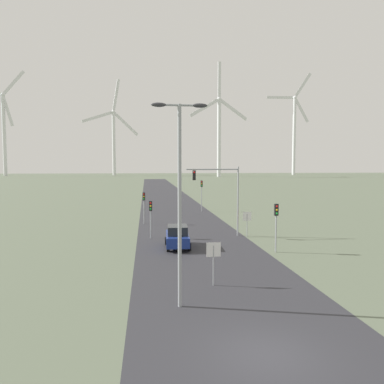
{
  "coord_description": "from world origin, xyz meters",
  "views": [
    {
      "loc": [
        -4.15,
        -12.4,
        6.68
      ],
      "look_at": [
        0.0,
        21.35,
        4.24
      ],
      "focal_mm": 35.0,
      "sensor_mm": 36.0,
      "label": 1
    }
  ],
  "objects_px": {
    "stop_sign_far": "(247,220)",
    "traffic_light_mast_overhead": "(221,187)",
    "wind_turbine_center": "(219,128)",
    "streetlamp": "(180,181)",
    "traffic_light_post_mid_right": "(202,189)",
    "traffic_light_post_mid_left": "(144,201)",
    "stop_sign_near": "(214,255)",
    "wind_turbine_right": "(294,129)",
    "traffic_light_post_near_right": "(276,217)",
    "wind_turbine_left": "(114,135)",
    "traffic_light_post_near_left": "(151,211)",
    "car_approaching": "(177,237)",
    "wind_turbine_far_left": "(4,127)"
  },
  "relations": [
    {
      "from": "stop_sign_far",
      "to": "traffic_light_post_mid_right",
      "type": "distance_m",
      "value": 19.87
    },
    {
      "from": "wind_turbine_center",
      "to": "wind_turbine_right",
      "type": "distance_m",
      "value": 70.46
    },
    {
      "from": "streetlamp",
      "to": "wind_turbine_center",
      "type": "distance_m",
      "value": 201.67
    },
    {
      "from": "traffic_light_post_mid_left",
      "to": "wind_turbine_far_left",
      "type": "distance_m",
      "value": 226.39
    },
    {
      "from": "traffic_light_post_near_left",
      "to": "traffic_light_post_mid_right",
      "type": "bearing_deg",
      "value": 68.47
    },
    {
      "from": "streetlamp",
      "to": "traffic_light_post_mid_right",
      "type": "bearing_deg",
      "value": 79.91
    },
    {
      "from": "stop_sign_near",
      "to": "traffic_light_post_mid_right",
      "type": "xyz_separation_m",
      "value": [
        4.3,
        33.26,
        1.56
      ]
    },
    {
      "from": "stop_sign_far",
      "to": "traffic_light_mast_overhead",
      "type": "relative_size",
      "value": 0.36
    },
    {
      "from": "streetlamp",
      "to": "traffic_light_post_mid_right",
      "type": "distance_m",
      "value": 36.79
    },
    {
      "from": "wind_turbine_center",
      "to": "traffic_light_post_near_right",
      "type": "bearing_deg",
      "value": -99.79
    },
    {
      "from": "wind_turbine_left",
      "to": "wind_turbine_center",
      "type": "distance_m",
      "value": 75.88
    },
    {
      "from": "wind_turbine_left",
      "to": "traffic_light_post_near_left",
      "type": "bearing_deg",
      "value": -84.44
    },
    {
      "from": "wind_turbine_left",
      "to": "traffic_light_mast_overhead",
      "type": "bearing_deg",
      "value": -82.77
    },
    {
      "from": "traffic_light_post_mid_left",
      "to": "wind_turbine_right",
      "type": "bearing_deg",
      "value": 63.76
    },
    {
      "from": "streetlamp",
      "to": "wind_turbine_left",
      "type": "distance_m",
      "value": 240.39
    },
    {
      "from": "traffic_light_post_mid_left",
      "to": "streetlamp",
      "type": "bearing_deg",
      "value": -85.93
    },
    {
      "from": "car_approaching",
      "to": "traffic_light_post_mid_right",
      "type": "bearing_deg",
      "value": 76.87
    },
    {
      "from": "wind_turbine_left",
      "to": "wind_turbine_far_left",
      "type": "bearing_deg",
      "value": -174.54
    },
    {
      "from": "traffic_light_post_mid_left",
      "to": "wind_turbine_far_left",
      "type": "height_order",
      "value": "wind_turbine_far_left"
    },
    {
      "from": "traffic_light_post_mid_right",
      "to": "wind_turbine_far_left",
      "type": "relative_size",
      "value": 0.07
    },
    {
      "from": "stop_sign_near",
      "to": "wind_turbine_center",
      "type": "xyz_separation_m",
      "value": [
        38.31,
        193.5,
        26.12
      ]
    },
    {
      "from": "stop_sign_near",
      "to": "wind_turbine_left",
      "type": "bearing_deg",
      "value": 96.02
    },
    {
      "from": "car_approaching",
      "to": "streetlamp",
      "type": "bearing_deg",
      "value": -94.24
    },
    {
      "from": "stop_sign_near",
      "to": "traffic_light_post_near_left",
      "type": "distance_m",
      "value": 14.47
    },
    {
      "from": "traffic_light_mast_overhead",
      "to": "wind_turbine_right",
      "type": "relative_size",
      "value": 0.09
    },
    {
      "from": "traffic_light_post_near_right",
      "to": "traffic_light_post_mid_right",
      "type": "distance_m",
      "value": 26.09
    },
    {
      "from": "traffic_light_post_mid_left",
      "to": "wind_turbine_far_left",
      "type": "bearing_deg",
      "value": 113.06
    },
    {
      "from": "car_approaching",
      "to": "traffic_light_post_near_left",
      "type": "bearing_deg",
      "value": 115.63
    },
    {
      "from": "stop_sign_far",
      "to": "stop_sign_near",
      "type": "bearing_deg",
      "value": -112.6
    },
    {
      "from": "stop_sign_far",
      "to": "traffic_light_post_mid_left",
      "type": "height_order",
      "value": "traffic_light_post_mid_left"
    },
    {
      "from": "wind_turbine_center",
      "to": "stop_sign_near",
      "type": "bearing_deg",
      "value": -101.2
    },
    {
      "from": "streetlamp",
      "to": "traffic_light_mast_overhead",
      "type": "height_order",
      "value": "streetlamp"
    },
    {
      "from": "stop_sign_near",
      "to": "wind_turbine_right",
      "type": "distance_m",
      "value": 252.05
    },
    {
      "from": "wind_turbine_far_left",
      "to": "streetlamp",
      "type": "bearing_deg",
      "value": -68.84
    },
    {
      "from": "traffic_light_post_near_left",
      "to": "stop_sign_far",
      "type": "bearing_deg",
      "value": -3.61
    },
    {
      "from": "traffic_light_post_mid_right",
      "to": "traffic_light_mast_overhead",
      "type": "height_order",
      "value": "traffic_light_mast_overhead"
    },
    {
      "from": "traffic_light_post_mid_left",
      "to": "traffic_light_post_mid_right",
      "type": "bearing_deg",
      "value": 52.68
    },
    {
      "from": "streetlamp",
      "to": "traffic_light_post_mid_left",
      "type": "distance_m",
      "value": 25.61
    },
    {
      "from": "traffic_light_post_mid_right",
      "to": "car_approaching",
      "type": "height_order",
      "value": "traffic_light_post_mid_right"
    },
    {
      "from": "traffic_light_post_mid_left",
      "to": "wind_turbine_center",
      "type": "relative_size",
      "value": 0.05
    },
    {
      "from": "traffic_light_post_near_left",
      "to": "traffic_light_post_mid_right",
      "type": "height_order",
      "value": "traffic_light_post_mid_right"
    },
    {
      "from": "traffic_light_post_near_right",
      "to": "traffic_light_post_near_left",
      "type": "bearing_deg",
      "value": 144.17
    },
    {
      "from": "stop_sign_near",
      "to": "traffic_light_post_near_left",
      "type": "height_order",
      "value": "traffic_light_post_near_left"
    },
    {
      "from": "stop_sign_far",
      "to": "wind_turbine_center",
      "type": "relative_size",
      "value": 0.04
    },
    {
      "from": "traffic_light_post_mid_left",
      "to": "wind_turbine_far_left",
      "type": "relative_size",
      "value": 0.05
    },
    {
      "from": "streetlamp",
      "to": "traffic_light_post_near_left",
      "type": "relative_size",
      "value": 2.78
    },
    {
      "from": "wind_turbine_far_left",
      "to": "wind_turbine_left",
      "type": "distance_m",
      "value": 67.53
    },
    {
      "from": "stop_sign_near",
      "to": "stop_sign_far",
      "type": "xyz_separation_m",
      "value": [
        5.62,
        13.5,
        -0.06
      ]
    },
    {
      "from": "stop_sign_far",
      "to": "traffic_light_post_near_right",
      "type": "bearing_deg",
      "value": -84.97
    },
    {
      "from": "streetlamp",
      "to": "traffic_light_mast_overhead",
      "type": "xyz_separation_m",
      "value": [
        5.37,
        17.02,
        -1.28
      ]
    }
  ]
}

